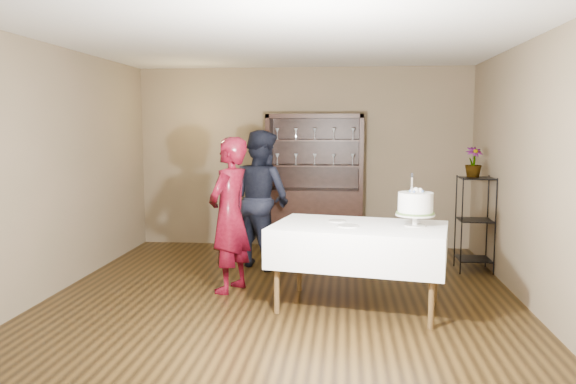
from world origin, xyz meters
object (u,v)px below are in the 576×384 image
(plant_etagere, at_px, (475,220))
(potted_plant, at_px, (473,162))
(cake_table, at_px, (359,245))
(cake, at_px, (415,205))
(woman, at_px, (230,215))
(man, at_px, (261,199))
(china_hutch, at_px, (315,205))

(plant_etagere, distance_m, potted_plant, 0.73)
(cake_table, distance_m, cake, 0.68)
(cake_table, height_order, potted_plant, potted_plant)
(cake_table, bearing_deg, woman, 162.62)
(man, distance_m, potted_plant, 2.73)
(plant_etagere, distance_m, man, 2.73)
(china_hutch, relative_size, cake_table, 1.08)
(cake, xyz_separation_m, potted_plant, (0.91, 1.67, 0.32))
(woman, bearing_deg, china_hutch, -179.21)
(man, relative_size, cake, 3.38)
(china_hutch, distance_m, plant_etagere, 2.33)
(cake, bearing_deg, woman, 167.02)
(potted_plant, bearing_deg, china_hutch, 153.52)
(cake_table, bearing_deg, china_hutch, 102.49)
(plant_etagere, distance_m, cake_table, 2.20)
(china_hutch, bearing_deg, cake, -67.06)
(china_hutch, height_order, potted_plant, china_hutch)
(cake_table, distance_m, man, 2.03)
(cake_table, xyz_separation_m, potted_plant, (1.45, 1.66, 0.73))
(woman, distance_m, potted_plant, 3.15)
(china_hutch, xyz_separation_m, woman, (-0.81, -2.24, 0.19))
(cake_table, distance_m, potted_plant, 2.32)
(man, bearing_deg, china_hutch, -82.70)
(plant_etagere, relative_size, cake, 2.28)
(plant_etagere, height_order, potted_plant, potted_plant)
(plant_etagere, relative_size, woman, 0.70)
(man, bearing_deg, woman, 119.39)
(woman, relative_size, potted_plant, 4.50)
(china_hutch, distance_m, cake, 2.94)
(china_hutch, height_order, woman, china_hutch)
(china_hutch, relative_size, potted_plant, 5.26)
(cake, relative_size, potted_plant, 1.38)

